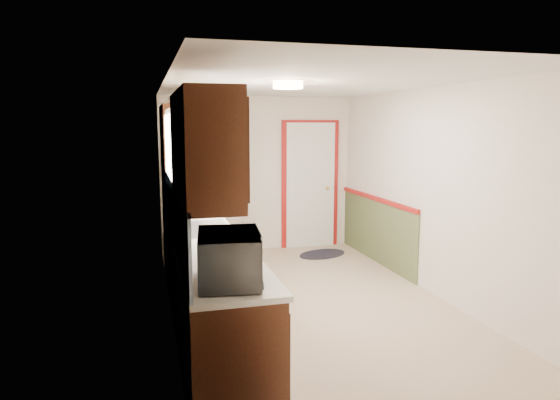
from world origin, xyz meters
TOP-DOWN VIEW (x-y plane):
  - room_shell at (0.00, 0.00)m, footprint 3.20×5.20m
  - kitchen_run at (-1.24, -0.29)m, footprint 0.63×4.00m
  - back_wall_trim at (0.99, 2.21)m, footprint 1.12×2.30m
  - ceiling_fixture at (-0.30, -0.20)m, footprint 0.30×0.30m
  - microwave at (-1.20, -1.92)m, footprint 0.40×0.64m
  - refrigerator at (-0.77, 2.05)m, footprint 0.77×0.76m
  - rug at (0.87, 1.90)m, footprint 0.92×0.76m
  - cooktop at (-1.19, 0.75)m, footprint 0.51×0.62m

SIDE VIEW (x-z plane):
  - rug at x=0.87m, z-range 0.00..0.01m
  - kitchen_run at x=-1.24m, z-range -0.29..1.91m
  - refrigerator at x=-0.77m, z-range 0.00..1.77m
  - back_wall_trim at x=0.99m, z-range -0.15..1.93m
  - cooktop at x=-1.19m, z-range 0.94..0.96m
  - microwave at x=-1.20m, z-range 0.94..1.35m
  - room_shell at x=0.00m, z-range -0.06..2.46m
  - ceiling_fixture at x=-0.30m, z-range 2.33..2.39m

